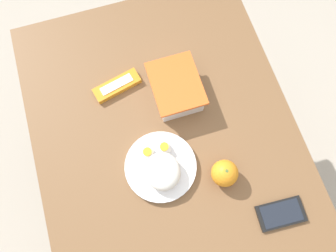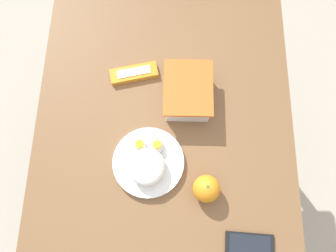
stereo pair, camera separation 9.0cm
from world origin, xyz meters
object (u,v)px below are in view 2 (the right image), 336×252
food_container (188,93)px  rice_plate (148,163)px  orange_fruit (206,189)px  candy_bar (134,73)px  cell_phone (249,247)px

food_container → rice_plate: (0.21, -0.11, -0.01)m
food_container → orange_fruit: (0.28, 0.05, 0.00)m
orange_fruit → candy_bar: bearing=-148.4°
candy_bar → rice_plate: bearing=11.1°
orange_fruit → candy_bar: size_ratio=0.49×
orange_fruit → candy_bar: 0.41m
cell_phone → rice_plate: bearing=-127.8°
rice_plate → cell_phone: bearing=52.2°
rice_plate → cell_phone: size_ratio=1.54×
orange_fruit → cell_phone: (0.15, 0.12, -0.03)m
rice_plate → candy_bar: (-0.28, -0.06, -0.01)m
orange_fruit → cell_phone: orange_fruit is taller
food_container → candy_bar: (-0.07, -0.16, -0.02)m
candy_bar → food_container: bearing=66.2°
orange_fruit → rice_plate: bearing=-113.2°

